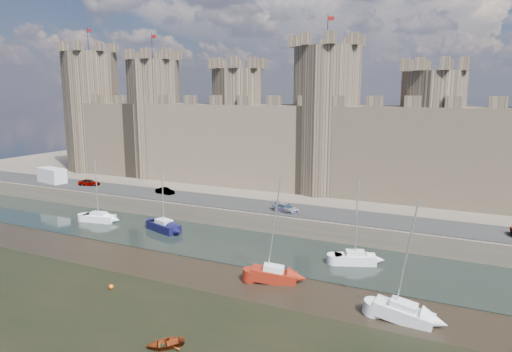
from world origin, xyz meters
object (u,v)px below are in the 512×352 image
(sailboat_5, at_px, (403,312))
(sailboat_4, at_px, (274,274))
(sailboat_2, at_px, (355,258))
(car_2, at_px, (286,208))
(van, at_px, (52,176))
(car_0, at_px, (89,182))
(sailboat_1, at_px, (164,226))
(sailboat_0, at_px, (99,217))
(car_1, at_px, (165,191))

(sailboat_5, bearing_deg, sailboat_4, 171.59)
(sailboat_2, height_order, sailboat_5, sailboat_5)
(car_2, distance_m, sailboat_2, 14.63)
(car_2, relative_size, van, 0.67)
(sailboat_5, bearing_deg, car_0, 162.52)
(sailboat_4, distance_m, sailboat_5, 13.00)
(car_0, distance_m, sailboat_1, 25.06)
(car_2, height_order, sailboat_2, sailboat_2)
(sailboat_0, height_order, sailboat_5, sailboat_5)
(car_0, xyz_separation_m, car_2, (37.55, -1.72, -0.02))
(car_0, xyz_separation_m, sailboat_1, (23.05, -9.57, -2.30))
(car_0, height_order, sailboat_5, sailboat_5)
(sailboat_1, bearing_deg, car_2, 46.58)
(car_0, relative_size, car_2, 0.89)
(car_1, height_order, van, van)
(sailboat_1, bearing_deg, sailboat_4, -5.64)
(sailboat_0, bearing_deg, car_2, 7.42)
(car_2, xyz_separation_m, sailboat_2, (11.62, -8.59, -2.31))
(car_1, xyz_separation_m, sailboat_4, (27.01, -18.63, -2.27))
(car_1, bearing_deg, car_2, -87.90)
(car_1, distance_m, sailboat_4, 32.88)
(car_0, height_order, car_1, car_0)
(sailboat_4, relative_size, sailboat_5, 1.03)
(sailboat_0, bearing_deg, car_1, 56.70)
(car_0, distance_m, car_1, 15.98)
(sailboat_2, relative_size, sailboat_5, 0.92)
(car_1, xyz_separation_m, sailboat_0, (-4.36, -10.12, -2.32))
(sailboat_2, bearing_deg, sailboat_1, 156.65)
(car_0, xyz_separation_m, sailboat_5, (55.72, -20.97, -2.37))
(sailboat_2, bearing_deg, van, 148.84)
(car_2, relative_size, sailboat_2, 0.43)
(van, height_order, sailboat_2, sailboat_2)
(car_1, xyz_separation_m, sailboat_5, (39.75, -21.23, -2.30))
(sailboat_1, xyz_separation_m, sailboat_5, (32.68, -11.40, -0.07))
(car_1, relative_size, sailboat_4, 0.31)
(sailboat_1, relative_size, sailboat_2, 1.09)
(sailboat_1, xyz_separation_m, sailboat_4, (19.94, -8.80, -0.04))
(sailboat_0, height_order, sailboat_4, sailboat_4)
(car_1, bearing_deg, sailboat_2, -100.32)
(car_1, distance_m, car_2, 21.67)
(sailboat_1, distance_m, sailboat_4, 21.79)
(car_1, xyz_separation_m, sailboat_2, (33.19, -10.58, -2.26))
(car_0, xyz_separation_m, car_1, (15.98, 0.26, -0.07))
(car_0, bearing_deg, car_1, -107.06)
(car_1, relative_size, car_2, 0.81)
(car_0, relative_size, sailboat_1, 0.35)
(car_1, bearing_deg, sailboat_0, 164.05)
(car_1, distance_m, sailboat_2, 34.91)
(car_0, bearing_deg, sailboat_2, -119.86)
(sailboat_1, distance_m, sailboat_2, 26.13)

